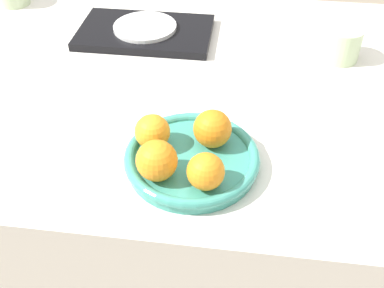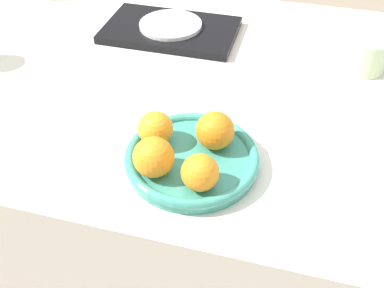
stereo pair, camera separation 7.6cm
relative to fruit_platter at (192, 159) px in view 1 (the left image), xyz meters
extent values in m
plane|color=gray|center=(0.06, 0.28, -0.73)|extent=(12.00, 12.00, 0.00)
cube|color=silver|center=(0.06, 0.28, -0.37)|extent=(1.60, 0.90, 0.72)
cylinder|color=teal|center=(0.00, 0.00, -0.01)|extent=(0.23, 0.23, 0.02)
torus|color=teal|center=(0.00, 0.00, 0.01)|extent=(0.24, 0.24, 0.02)
sphere|color=orange|center=(0.03, -0.06, 0.04)|extent=(0.06, 0.06, 0.06)
sphere|color=orange|center=(0.03, 0.04, 0.04)|extent=(0.07, 0.07, 0.07)
sphere|color=orange|center=(-0.07, 0.02, 0.04)|extent=(0.06, 0.06, 0.06)
sphere|color=orange|center=(-0.05, -0.05, 0.04)|extent=(0.07, 0.07, 0.07)
cube|color=black|center=(-0.18, 0.45, -0.01)|extent=(0.34, 0.20, 0.02)
cylinder|color=white|center=(-0.18, 0.45, 0.01)|extent=(0.16, 0.16, 0.01)
cylinder|color=#B7CC9E|center=(0.30, 0.41, 0.02)|extent=(0.09, 0.09, 0.08)
cube|color=silver|center=(0.33, 0.01, -0.01)|extent=(0.12, 0.11, 0.01)
camera|label=1|loc=(0.07, -0.56, 0.54)|focal=42.00mm
camera|label=2|loc=(0.15, -0.55, 0.54)|focal=42.00mm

